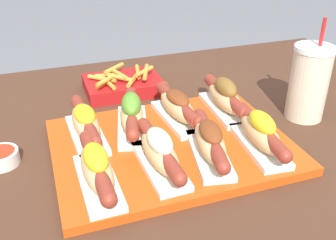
{
  "coord_description": "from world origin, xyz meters",
  "views": [
    {
      "loc": [
        -0.27,
        -0.72,
        1.16
      ],
      "look_at": [
        -0.04,
        -0.08,
        0.78
      ],
      "focal_mm": 42.0,
      "sensor_mm": 36.0,
      "label": 1
    }
  ],
  "objects_px": {
    "serving_tray": "(171,146)",
    "hot_dog_7": "(225,97)",
    "hot_dog_2": "(210,142)",
    "hot_dog_6": "(179,106)",
    "drink_cup": "(309,83)",
    "sauce_bowl": "(1,157)",
    "hot_dog_0": "(97,168)",
    "fries_basket": "(123,84)",
    "hot_dog_5": "(132,114)",
    "hot_dog_4": "(86,123)",
    "hot_dog_3": "(261,133)",
    "hot_dog_1": "(160,152)"
  },
  "relations": [
    {
      "from": "sauce_bowl",
      "to": "drink_cup",
      "type": "xyz_separation_m",
      "value": [
        0.66,
        -0.03,
        0.07
      ]
    },
    {
      "from": "hot_dog_2",
      "to": "hot_dog_6",
      "type": "bearing_deg",
      "value": 90.89
    },
    {
      "from": "hot_dog_2",
      "to": "hot_dog_6",
      "type": "relative_size",
      "value": 0.99
    },
    {
      "from": "hot_dog_4",
      "to": "fries_basket",
      "type": "distance_m",
      "value": 0.27
    },
    {
      "from": "serving_tray",
      "to": "hot_dog_6",
      "type": "relative_size",
      "value": 2.21
    },
    {
      "from": "hot_dog_7",
      "to": "drink_cup",
      "type": "height_order",
      "value": "drink_cup"
    },
    {
      "from": "hot_dog_3",
      "to": "sauce_bowl",
      "type": "xyz_separation_m",
      "value": [
        -0.48,
        0.14,
        -0.04
      ]
    },
    {
      "from": "hot_dog_0",
      "to": "hot_dog_6",
      "type": "distance_m",
      "value": 0.27
    },
    {
      "from": "hot_dog_1",
      "to": "hot_dog_2",
      "type": "xyz_separation_m",
      "value": [
        0.1,
        0.0,
        -0.0
      ]
    },
    {
      "from": "serving_tray",
      "to": "hot_dog_4",
      "type": "distance_m",
      "value": 0.18
    },
    {
      "from": "serving_tray",
      "to": "hot_dog_0",
      "type": "height_order",
      "value": "hot_dog_0"
    },
    {
      "from": "fries_basket",
      "to": "hot_dog_5",
      "type": "bearing_deg",
      "value": -98.53
    },
    {
      "from": "hot_dog_2",
      "to": "hot_dog_7",
      "type": "relative_size",
      "value": 0.98
    },
    {
      "from": "hot_dog_3",
      "to": "hot_dog_6",
      "type": "xyz_separation_m",
      "value": [
        -0.11,
        0.16,
        -0.0
      ]
    },
    {
      "from": "serving_tray",
      "to": "hot_dog_2",
      "type": "relative_size",
      "value": 2.24
    },
    {
      "from": "hot_dog_4",
      "to": "drink_cup",
      "type": "distance_m",
      "value": 0.5
    },
    {
      "from": "hot_dog_2",
      "to": "hot_dog_3",
      "type": "xyz_separation_m",
      "value": [
        0.1,
        -0.0,
        0.0
      ]
    },
    {
      "from": "hot_dog_2",
      "to": "hot_dog_6",
      "type": "height_order",
      "value": "hot_dog_2"
    },
    {
      "from": "hot_dog_0",
      "to": "drink_cup",
      "type": "xyz_separation_m",
      "value": [
        0.5,
        0.12,
        0.03
      ]
    },
    {
      "from": "fries_basket",
      "to": "hot_dog_6",
      "type": "bearing_deg",
      "value": -71.63
    },
    {
      "from": "hot_dog_0",
      "to": "hot_dog_5",
      "type": "height_order",
      "value": "hot_dog_5"
    },
    {
      "from": "hot_dog_5",
      "to": "fries_basket",
      "type": "height_order",
      "value": "hot_dog_5"
    },
    {
      "from": "serving_tray",
      "to": "drink_cup",
      "type": "relative_size",
      "value": 2.02
    },
    {
      "from": "hot_dog_6",
      "to": "hot_dog_3",
      "type": "bearing_deg",
      "value": -55.88
    },
    {
      "from": "serving_tray",
      "to": "hot_dog_7",
      "type": "bearing_deg",
      "value": 28.09
    },
    {
      "from": "hot_dog_1",
      "to": "hot_dog_4",
      "type": "relative_size",
      "value": 1.0
    },
    {
      "from": "hot_dog_6",
      "to": "sauce_bowl",
      "type": "height_order",
      "value": "hot_dog_6"
    },
    {
      "from": "hot_dog_1",
      "to": "hot_dog_6",
      "type": "xyz_separation_m",
      "value": [
        0.1,
        0.16,
        -0.0
      ]
    },
    {
      "from": "drink_cup",
      "to": "hot_dog_2",
      "type": "bearing_deg",
      "value": -160.26
    },
    {
      "from": "hot_dog_3",
      "to": "hot_dog_4",
      "type": "bearing_deg",
      "value": 154.26
    },
    {
      "from": "drink_cup",
      "to": "serving_tray",
      "type": "bearing_deg",
      "value": -174.81
    },
    {
      "from": "serving_tray",
      "to": "hot_dog_5",
      "type": "height_order",
      "value": "hot_dog_5"
    },
    {
      "from": "hot_dog_0",
      "to": "hot_dog_6",
      "type": "bearing_deg",
      "value": 38.63
    },
    {
      "from": "serving_tray",
      "to": "fries_basket",
      "type": "bearing_deg",
      "value": 94.93
    },
    {
      "from": "hot_dog_1",
      "to": "hot_dog_6",
      "type": "height_order",
      "value": "hot_dog_1"
    },
    {
      "from": "hot_dog_4",
      "to": "hot_dog_7",
      "type": "height_order",
      "value": "hot_dog_7"
    },
    {
      "from": "sauce_bowl",
      "to": "hot_dog_2",
      "type": "bearing_deg",
      "value": -19.65
    },
    {
      "from": "hot_dog_5",
      "to": "hot_dog_6",
      "type": "bearing_deg",
      "value": 3.19
    },
    {
      "from": "hot_dog_2",
      "to": "hot_dog_3",
      "type": "relative_size",
      "value": 0.99
    },
    {
      "from": "hot_dog_2",
      "to": "drink_cup",
      "type": "distance_m",
      "value": 0.31
    },
    {
      "from": "sauce_bowl",
      "to": "hot_dog_7",
      "type": "bearing_deg",
      "value": 2.89
    },
    {
      "from": "hot_dog_2",
      "to": "hot_dog_7",
      "type": "xyz_separation_m",
      "value": [
        0.11,
        0.16,
        0.0
      ]
    },
    {
      "from": "hot_dog_0",
      "to": "hot_dog_1",
      "type": "distance_m",
      "value": 0.11
    },
    {
      "from": "hot_dog_0",
      "to": "sauce_bowl",
      "type": "height_order",
      "value": "hot_dog_0"
    },
    {
      "from": "serving_tray",
      "to": "drink_cup",
      "type": "bearing_deg",
      "value": 5.19
    },
    {
      "from": "serving_tray",
      "to": "sauce_bowl",
      "type": "xyz_separation_m",
      "value": [
        -0.32,
        0.06,
        0.01
      ]
    },
    {
      "from": "hot_dog_1",
      "to": "fries_basket",
      "type": "xyz_separation_m",
      "value": [
        0.02,
        0.38,
        -0.03
      ]
    },
    {
      "from": "serving_tray",
      "to": "drink_cup",
      "type": "height_order",
      "value": "drink_cup"
    },
    {
      "from": "hot_dog_3",
      "to": "fries_basket",
      "type": "height_order",
      "value": "hot_dog_3"
    },
    {
      "from": "hot_dog_5",
      "to": "drink_cup",
      "type": "relative_size",
      "value": 0.89
    }
  ]
}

